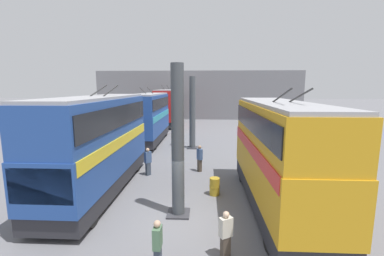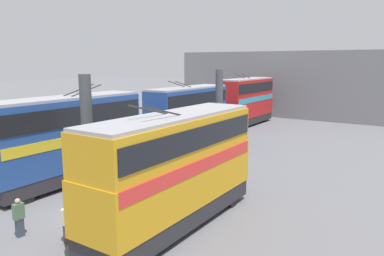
{
  "view_description": "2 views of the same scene",
  "coord_description": "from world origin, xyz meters",
  "px_view_note": "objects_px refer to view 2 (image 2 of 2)",
  "views": [
    {
      "loc": [
        -10.23,
        -1.14,
        5.58
      ],
      "look_at": [
        8.7,
        -0.18,
        2.57
      ],
      "focal_mm": 24.0,
      "sensor_mm": 36.0,
      "label": 1
    },
    {
      "loc": [
        -11.33,
        -13.61,
        7.12
      ],
      "look_at": [
        8.66,
        -0.45,
        2.87
      ],
      "focal_mm": 35.0,
      "sensor_mm": 36.0,
      "label": 2
    }
  ],
  "objects_px": {
    "person_aisle_foreground": "(19,217)",
    "oil_drum": "(147,194)",
    "bus_right_far": "(247,99)",
    "bus_left_far": "(175,164)",
    "person_by_left_row": "(67,223)",
    "person_by_right_row": "(125,161)",
    "bus_right_mid": "(188,112)",
    "bus_right_near": "(68,134)",
    "person_aisle_midway": "(176,166)"
  },
  "relations": [
    {
      "from": "person_aisle_foreground",
      "to": "oil_drum",
      "type": "height_order",
      "value": "person_aisle_foreground"
    },
    {
      "from": "bus_right_far",
      "to": "oil_drum",
      "type": "xyz_separation_m",
      "value": [
        -24.87,
        -6.14,
        -2.53
      ]
    },
    {
      "from": "person_aisle_foreground",
      "to": "bus_left_far",
      "type": "bearing_deg",
      "value": 44.12
    },
    {
      "from": "person_by_left_row",
      "to": "person_by_right_row",
      "type": "xyz_separation_m",
      "value": [
        7.87,
        4.32,
        0.09
      ]
    },
    {
      "from": "oil_drum",
      "to": "bus_right_far",
      "type": "bearing_deg",
      "value": 13.87
    },
    {
      "from": "bus_right_mid",
      "to": "bus_right_far",
      "type": "relative_size",
      "value": 1.0
    },
    {
      "from": "bus_right_far",
      "to": "bus_right_near",
      "type": "bearing_deg",
      "value": -180.0
    },
    {
      "from": "person_by_right_row",
      "to": "person_aisle_foreground",
      "type": "bearing_deg",
      "value": -32.48
    },
    {
      "from": "person_by_right_row",
      "to": "person_aisle_midway",
      "type": "bearing_deg",
      "value": 58.59
    },
    {
      "from": "bus_right_near",
      "to": "person_by_left_row",
      "type": "xyz_separation_m",
      "value": [
        -5.23,
        -6.32,
        -2.04
      ]
    },
    {
      "from": "bus_left_far",
      "to": "bus_right_near",
      "type": "relative_size",
      "value": 0.96
    },
    {
      "from": "person_aisle_foreground",
      "to": "oil_drum",
      "type": "bearing_deg",
      "value": 72.67
    },
    {
      "from": "bus_right_near",
      "to": "bus_right_mid",
      "type": "bearing_deg",
      "value": 0.0
    },
    {
      "from": "oil_drum",
      "to": "person_by_right_row",
      "type": "bearing_deg",
      "value": 55.55
    },
    {
      "from": "bus_right_far",
      "to": "person_aisle_midway",
      "type": "distance_m",
      "value": 21.86
    },
    {
      "from": "bus_right_mid",
      "to": "oil_drum",
      "type": "relative_size",
      "value": 10.31
    },
    {
      "from": "bus_right_near",
      "to": "person_aisle_midway",
      "type": "bearing_deg",
      "value": -56.08
    },
    {
      "from": "person_by_right_row",
      "to": "oil_drum",
      "type": "xyz_separation_m",
      "value": [
        -2.84,
        -4.15,
        -0.49
      ]
    },
    {
      "from": "bus_right_mid",
      "to": "person_by_left_row",
      "type": "bearing_deg",
      "value": -160.64
    },
    {
      "from": "bus_left_far",
      "to": "person_by_right_row",
      "type": "height_order",
      "value": "bus_left_far"
    },
    {
      "from": "person_by_left_row",
      "to": "person_aisle_foreground",
      "type": "distance_m",
      "value": 2.23
    },
    {
      "from": "bus_right_far",
      "to": "person_aisle_foreground",
      "type": "relative_size",
      "value": 5.71
    },
    {
      "from": "person_aisle_foreground",
      "to": "oil_drum",
      "type": "distance_m",
      "value": 6.08
    },
    {
      "from": "person_by_left_row",
      "to": "oil_drum",
      "type": "xyz_separation_m",
      "value": [
        5.02,
        0.18,
        -0.4
      ]
    },
    {
      "from": "bus_right_near",
      "to": "bus_right_mid",
      "type": "height_order",
      "value": "bus_right_near"
    },
    {
      "from": "bus_left_far",
      "to": "bus_right_mid",
      "type": "height_order",
      "value": "bus_right_mid"
    },
    {
      "from": "person_by_right_row",
      "to": "bus_right_near",
      "type": "bearing_deg",
      "value": -83.99
    },
    {
      "from": "bus_left_far",
      "to": "person_aisle_midway",
      "type": "distance_m",
      "value": 6.56
    },
    {
      "from": "bus_left_far",
      "to": "person_aisle_foreground",
      "type": "distance_m",
      "value": 6.73
    },
    {
      "from": "bus_left_far",
      "to": "person_aisle_midway",
      "type": "height_order",
      "value": "bus_left_far"
    },
    {
      "from": "bus_right_near",
      "to": "person_aisle_foreground",
      "type": "height_order",
      "value": "bus_right_near"
    },
    {
      "from": "bus_right_near",
      "to": "person_aisle_midway",
      "type": "height_order",
      "value": "bus_right_near"
    },
    {
      "from": "person_aisle_foreground",
      "to": "bus_right_mid",
      "type": "bearing_deg",
      "value": 103.99
    },
    {
      "from": "person_aisle_foreground",
      "to": "person_aisle_midway",
      "type": "xyz_separation_m",
      "value": [
        9.5,
        -1.07,
        0.08
      ]
    },
    {
      "from": "bus_right_near",
      "to": "person_by_left_row",
      "type": "relative_size",
      "value": 6.16
    },
    {
      "from": "bus_right_near",
      "to": "bus_right_mid",
      "type": "relative_size",
      "value": 1.06
    },
    {
      "from": "person_aisle_foreground",
      "to": "person_aisle_midway",
      "type": "height_order",
      "value": "person_aisle_midway"
    },
    {
      "from": "bus_right_mid",
      "to": "bus_right_near",
      "type": "bearing_deg",
      "value": -180.0
    },
    {
      "from": "bus_left_far",
      "to": "person_by_left_row",
      "type": "height_order",
      "value": "bus_left_far"
    },
    {
      "from": "bus_right_far",
      "to": "person_aisle_midway",
      "type": "height_order",
      "value": "bus_right_far"
    },
    {
      "from": "person_by_left_row",
      "to": "oil_drum",
      "type": "height_order",
      "value": "person_by_left_row"
    },
    {
      "from": "bus_left_far",
      "to": "person_by_left_row",
      "type": "xyz_separation_m",
      "value": [
        -3.65,
        2.61,
        -1.97
      ]
    },
    {
      "from": "bus_right_far",
      "to": "person_aisle_midway",
      "type": "relative_size",
      "value": 5.28
    },
    {
      "from": "bus_left_far",
      "to": "bus_right_far",
      "type": "bearing_deg",
      "value": 18.79
    },
    {
      "from": "person_aisle_foreground",
      "to": "person_aisle_midway",
      "type": "relative_size",
      "value": 0.92
    },
    {
      "from": "bus_right_mid",
      "to": "bus_right_far",
      "type": "height_order",
      "value": "bus_right_far"
    },
    {
      "from": "bus_left_far",
      "to": "bus_right_far",
      "type": "relative_size",
      "value": 1.01
    },
    {
      "from": "bus_right_mid",
      "to": "person_aisle_foreground",
      "type": "bearing_deg",
      "value": -167.34
    },
    {
      "from": "person_by_right_row",
      "to": "person_aisle_midway",
      "type": "height_order",
      "value": "person_aisle_midway"
    },
    {
      "from": "bus_left_far",
      "to": "person_by_left_row",
      "type": "distance_m",
      "value": 4.9
    }
  ]
}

